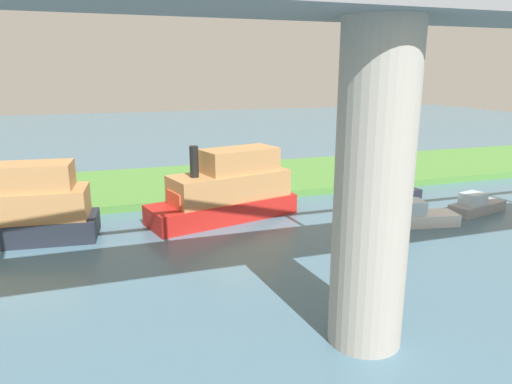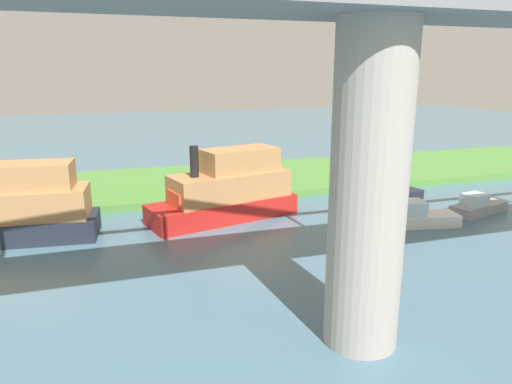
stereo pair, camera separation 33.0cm
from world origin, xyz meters
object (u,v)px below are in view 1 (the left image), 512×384
at_px(person_on_bank, 260,173).
at_px(skiff_small, 476,205).
at_px(motorboat_white, 227,191).
at_px(marker_buoy, 375,267).
at_px(pontoon_yellow, 392,193).
at_px(houseboat_blue, 13,210).
at_px(motorboat_red, 416,216).
at_px(mooring_post, 236,185).
at_px(bridge_pylon, 373,192).

bearing_deg(person_on_bank, skiff_small, 135.97).
xyz_separation_m(motorboat_white, marker_buoy, (-4.20, 10.15, -1.50)).
relative_size(pontoon_yellow, houseboat_blue, 0.49).
xyz_separation_m(motorboat_red, marker_buoy, (6.10, 5.21, -0.30)).
relative_size(mooring_post, motorboat_white, 0.11).
bearing_deg(skiff_small, motorboat_white, -14.61).
height_order(houseboat_blue, skiff_small, houseboat_blue).
height_order(mooring_post, marker_buoy, mooring_post).
bearing_deg(pontoon_yellow, houseboat_blue, 1.39).
xyz_separation_m(bridge_pylon, marker_buoy, (-3.38, -4.65, -4.97)).
distance_m(bridge_pylon, motorboat_white, 15.22).
xyz_separation_m(person_on_bank, motorboat_white, (4.47, 6.70, 0.55)).
xyz_separation_m(mooring_post, marker_buoy, (-2.47, 14.30, -0.77)).
distance_m(motorboat_white, motorboat_red, 11.49).
height_order(bridge_pylon, marker_buoy, bridge_pylon).
relative_size(bridge_pylon, skiff_small, 2.40).
xyz_separation_m(motorboat_red, pontoon_yellow, (-1.85, -5.15, -0.03)).
height_order(motorboat_red, houseboat_blue, houseboat_blue).
bearing_deg(motorboat_white, pontoon_yellow, -179.00).
xyz_separation_m(motorboat_white, houseboat_blue, (11.91, 0.37, -0.04)).
bearing_deg(skiff_small, marker_buoy, 28.07).
xyz_separation_m(mooring_post, motorboat_red, (-8.57, 9.09, -0.47)).
relative_size(mooring_post, skiff_small, 0.24).
relative_size(motorboat_red, skiff_small, 1.11).
bearing_deg(person_on_bank, motorboat_white, 56.28).
xyz_separation_m(mooring_post, houseboat_blue, (13.64, 4.53, 0.69)).
relative_size(skiff_small, marker_buoy, 8.70).
distance_m(motorboat_red, skiff_small, 5.37).
bearing_deg(bridge_pylon, motorboat_red, -133.86).
bearing_deg(houseboat_blue, skiff_small, 172.36).
relative_size(bridge_pylon, mooring_post, 10.01).
bearing_deg(houseboat_blue, person_on_bank, -156.66).
xyz_separation_m(mooring_post, skiff_small, (-13.87, 8.22, -0.53)).
bearing_deg(motorboat_red, pontoon_yellow, -109.73).
xyz_separation_m(bridge_pylon, motorboat_red, (-9.48, -9.86, -4.68)).
bearing_deg(motorboat_white, person_on_bank, -123.72).
bearing_deg(motorboat_white, houseboat_blue, 1.79).
xyz_separation_m(person_on_bank, motorboat_red, (-5.83, 11.63, -0.65)).
bearing_deg(pontoon_yellow, marker_buoy, 52.50).
xyz_separation_m(motorboat_white, skiff_small, (-15.60, 4.07, -1.26)).
height_order(skiff_small, marker_buoy, skiff_small).
relative_size(bridge_pylon, marker_buoy, 20.90).
height_order(bridge_pylon, motorboat_red, bridge_pylon).
bearing_deg(skiff_small, pontoon_yellow, -51.08).
bearing_deg(marker_buoy, motorboat_white, -67.52).
height_order(person_on_bank, houseboat_blue, houseboat_blue).
xyz_separation_m(mooring_post, pontoon_yellow, (-10.42, 3.94, -0.51)).
bearing_deg(bridge_pylon, motorboat_white, -86.82).
height_order(motorboat_red, skiff_small, motorboat_red).
height_order(mooring_post, pontoon_yellow, mooring_post).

